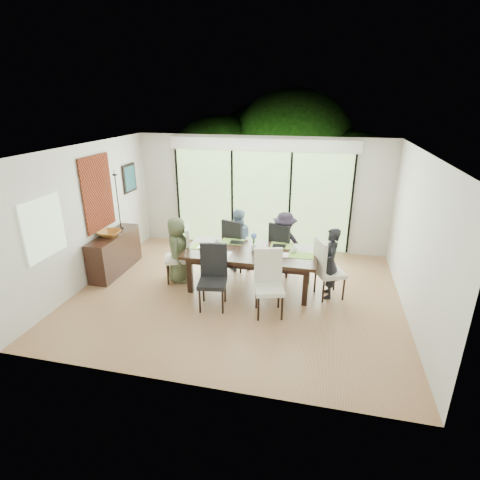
% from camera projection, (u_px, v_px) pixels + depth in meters
% --- Properties ---
extents(floor, '(6.00, 5.00, 0.01)m').
position_uv_depth(floor, '(237.00, 294.00, 7.14)').
color(floor, brown).
rests_on(floor, ground).
extents(ceiling, '(6.00, 5.00, 0.01)m').
position_uv_depth(ceiling, '(237.00, 149.00, 6.18)').
color(ceiling, white).
rests_on(ceiling, wall_back).
extents(wall_back, '(6.00, 0.02, 2.70)m').
position_uv_depth(wall_back, '(261.00, 194.00, 8.94)').
color(wall_back, beige).
rests_on(wall_back, floor).
extents(wall_front, '(6.00, 0.02, 2.70)m').
position_uv_depth(wall_front, '(187.00, 294.00, 4.37)').
color(wall_front, beige).
rests_on(wall_front, floor).
extents(wall_left, '(0.02, 5.00, 2.70)m').
position_uv_depth(wall_left, '(87.00, 215.00, 7.28)').
color(wall_left, beige).
rests_on(wall_left, floor).
extents(wall_right, '(0.02, 5.00, 2.70)m').
position_uv_depth(wall_right, '(418.00, 240.00, 6.03)').
color(wall_right, beige).
rests_on(wall_right, floor).
extents(glass_doors, '(4.20, 0.02, 2.30)m').
position_uv_depth(glass_doors, '(261.00, 200.00, 8.96)').
color(glass_doors, '#598C3F').
rests_on(glass_doors, wall_back).
extents(blinds_header, '(4.40, 0.06, 0.28)m').
position_uv_depth(blinds_header, '(262.00, 145.00, 8.49)').
color(blinds_header, white).
rests_on(blinds_header, wall_back).
extents(mullion_a, '(0.05, 0.04, 2.30)m').
position_uv_depth(mullion_a, '(178.00, 195.00, 9.39)').
color(mullion_a, black).
rests_on(mullion_a, wall_back).
extents(mullion_b, '(0.05, 0.04, 2.30)m').
position_uv_depth(mullion_b, '(232.00, 199.00, 9.10)').
color(mullion_b, black).
rests_on(mullion_b, wall_back).
extents(mullion_c, '(0.05, 0.04, 2.30)m').
position_uv_depth(mullion_c, '(290.00, 202.00, 8.81)').
color(mullion_c, black).
rests_on(mullion_c, wall_back).
extents(mullion_d, '(0.05, 0.04, 2.30)m').
position_uv_depth(mullion_d, '(351.00, 205.00, 8.52)').
color(mullion_d, black).
rests_on(mullion_d, wall_back).
extents(side_window, '(0.02, 0.90, 1.00)m').
position_uv_depth(side_window, '(44.00, 228.00, 6.13)').
color(side_window, '#8CAD7F').
rests_on(side_window, wall_left).
extents(deck, '(6.00, 1.80, 0.10)m').
position_uv_depth(deck, '(266.00, 236.00, 10.25)').
color(deck, brown).
rests_on(deck, ground).
extents(rail_top, '(6.00, 0.08, 0.06)m').
position_uv_depth(rail_top, '(271.00, 207.00, 10.77)').
color(rail_top, brown).
rests_on(rail_top, deck).
extents(foliage_left, '(3.20, 3.20, 3.20)m').
position_uv_depth(foliage_left, '(219.00, 168.00, 11.74)').
color(foliage_left, '#14380F').
rests_on(foliage_left, ground).
extents(foliage_mid, '(4.00, 4.00, 4.00)m').
position_uv_depth(foliage_mid, '(292.00, 156.00, 11.70)').
color(foliage_mid, '#14380F').
rests_on(foliage_mid, ground).
extents(foliage_right, '(2.80, 2.80, 2.80)m').
position_uv_depth(foliage_right, '(351.00, 181.00, 10.79)').
color(foliage_right, '#14380F').
rests_on(foliage_right, ground).
extents(foliage_far, '(3.60, 3.60, 3.60)m').
position_uv_depth(foliage_far, '(264.00, 157.00, 12.61)').
color(foliage_far, '#14380F').
rests_on(foliage_far, ground).
extents(table_top, '(2.49, 1.14, 0.06)m').
position_uv_depth(table_top, '(251.00, 252.00, 7.10)').
color(table_top, black).
rests_on(table_top, floor).
extents(table_apron, '(2.28, 0.93, 0.10)m').
position_uv_depth(table_apron, '(250.00, 257.00, 7.13)').
color(table_apron, black).
rests_on(table_apron, floor).
extents(table_leg_fl, '(0.09, 0.09, 0.72)m').
position_uv_depth(table_leg_fl, '(190.00, 275.00, 7.07)').
color(table_leg_fl, black).
rests_on(table_leg_fl, floor).
extents(table_leg_fr, '(0.09, 0.09, 0.72)m').
position_uv_depth(table_leg_fr, '(305.00, 287.00, 6.62)').
color(table_leg_fr, black).
rests_on(table_leg_fr, floor).
extents(table_leg_bl, '(0.09, 0.09, 0.72)m').
position_uv_depth(table_leg_bl, '(204.00, 257.00, 7.86)').
color(table_leg_bl, black).
rests_on(table_leg_bl, floor).
extents(table_leg_br, '(0.09, 0.09, 0.72)m').
position_uv_depth(table_leg_br, '(308.00, 267.00, 7.41)').
color(table_leg_br, black).
rests_on(table_leg_br, floor).
extents(chair_left_end, '(0.62, 0.62, 1.14)m').
position_uv_depth(chair_left_end, '(177.00, 254.00, 7.48)').
color(chair_left_end, silver).
rests_on(chair_left_end, floor).
extents(chair_right_end, '(0.63, 0.63, 1.14)m').
position_uv_depth(chair_right_end, '(331.00, 268.00, 6.85)').
color(chair_right_end, beige).
rests_on(chair_right_end, floor).
extents(chair_far_left, '(0.61, 0.61, 1.14)m').
position_uv_depth(chair_far_left, '(238.00, 243.00, 8.03)').
color(chair_far_left, black).
rests_on(chair_far_left, floor).
extents(chair_far_right, '(0.63, 0.63, 1.14)m').
position_uv_depth(chair_far_right, '(284.00, 247.00, 7.82)').
color(chair_far_right, black).
rests_on(chair_far_right, floor).
extents(chair_near_left, '(0.54, 0.54, 1.14)m').
position_uv_depth(chair_near_left, '(212.00, 278.00, 6.48)').
color(chair_near_left, black).
rests_on(chair_near_left, floor).
extents(chair_near_right, '(0.59, 0.59, 1.14)m').
position_uv_depth(chair_near_right, '(269.00, 284.00, 6.27)').
color(chair_near_right, silver).
rests_on(chair_near_right, floor).
extents(person_left_end, '(0.51, 0.69, 1.34)m').
position_uv_depth(person_left_end, '(178.00, 250.00, 7.44)').
color(person_left_end, '#4B5538').
rests_on(person_left_end, floor).
extents(person_right_end, '(0.47, 0.67, 1.34)m').
position_uv_depth(person_right_end, '(330.00, 263.00, 6.82)').
color(person_right_end, black).
rests_on(person_right_end, floor).
extents(person_far_left, '(0.70, 0.53, 1.34)m').
position_uv_depth(person_far_left, '(237.00, 239.00, 7.98)').
color(person_far_left, '#7D9CB5').
rests_on(person_far_left, floor).
extents(person_far_right, '(0.64, 0.41, 1.34)m').
position_uv_depth(person_far_right, '(284.00, 243.00, 7.77)').
color(person_far_right, '#241C2B').
rests_on(person_far_right, floor).
extents(placemat_left, '(0.46, 0.33, 0.01)m').
position_uv_depth(placemat_left, '(203.00, 247.00, 7.29)').
color(placemat_left, '#80B741').
rests_on(placemat_left, table_top).
extents(placemat_right, '(0.46, 0.33, 0.01)m').
position_uv_depth(placemat_right, '(301.00, 255.00, 6.89)').
color(placemat_right, '#7CAE3E').
rests_on(placemat_right, table_top).
extents(placemat_far_l, '(0.46, 0.33, 0.01)m').
position_uv_depth(placemat_far_l, '(233.00, 241.00, 7.55)').
color(placemat_far_l, '#80B942').
rests_on(placemat_far_l, table_top).
extents(placemat_far_r, '(0.46, 0.33, 0.01)m').
position_uv_depth(placemat_far_r, '(282.00, 246.00, 7.34)').
color(placemat_far_r, olive).
rests_on(placemat_far_r, table_top).
extents(placemat_paper, '(0.46, 0.33, 0.01)m').
position_uv_depth(placemat_paper, '(218.00, 254.00, 6.93)').
color(placemat_paper, white).
rests_on(placemat_paper, table_top).
extents(tablet_far_l, '(0.27, 0.19, 0.01)m').
position_uv_depth(tablet_far_l, '(237.00, 242.00, 7.48)').
color(tablet_far_l, black).
rests_on(tablet_far_l, table_top).
extents(tablet_far_r, '(0.25, 0.18, 0.01)m').
position_uv_depth(tablet_far_r, '(279.00, 246.00, 7.30)').
color(tablet_far_r, black).
rests_on(tablet_far_r, table_top).
extents(papers, '(0.31, 0.23, 0.00)m').
position_uv_depth(papers, '(287.00, 255.00, 6.90)').
color(papers, white).
rests_on(papers, table_top).
extents(platter_base, '(0.27, 0.27, 0.02)m').
position_uv_depth(platter_base, '(218.00, 254.00, 6.92)').
color(platter_base, white).
rests_on(platter_base, table_top).
extents(platter_snacks, '(0.21, 0.21, 0.01)m').
position_uv_depth(platter_snacks, '(218.00, 253.00, 6.92)').
color(platter_snacks, '#C27516').
rests_on(platter_snacks, table_top).
extents(vase, '(0.08, 0.08, 0.12)m').
position_uv_depth(vase, '(254.00, 247.00, 7.10)').
color(vase, silver).
rests_on(vase, table_top).
extents(hyacinth_stems, '(0.04, 0.04, 0.17)m').
position_uv_depth(hyacinth_stems, '(254.00, 241.00, 7.06)').
color(hyacinth_stems, '#337226').
rests_on(hyacinth_stems, table_top).
extents(hyacinth_blooms, '(0.11, 0.11, 0.11)m').
position_uv_depth(hyacinth_blooms, '(254.00, 236.00, 7.02)').
color(hyacinth_blooms, '#536ED1').
rests_on(hyacinth_blooms, table_top).
extents(laptop, '(0.37, 0.26, 0.03)m').
position_uv_depth(laptop, '(206.00, 248.00, 7.17)').
color(laptop, silver).
rests_on(laptop, table_top).
extents(cup_a, '(0.18, 0.18, 0.10)m').
position_uv_depth(cup_a, '(217.00, 243.00, 7.35)').
color(cup_a, white).
rests_on(cup_a, table_top).
extents(cup_b, '(0.14, 0.14, 0.10)m').
position_uv_depth(cup_b, '(257.00, 251.00, 6.95)').
color(cup_b, white).
rests_on(cup_b, table_top).
extents(cup_c, '(0.16, 0.16, 0.10)m').
position_uv_depth(cup_c, '(293.00, 250.00, 7.00)').
color(cup_c, white).
rests_on(cup_c, table_top).
extents(book, '(0.20, 0.25, 0.02)m').
position_uv_depth(book, '(264.00, 251.00, 7.08)').
color(book, white).
rests_on(book, table_top).
extents(sideboard, '(0.42, 1.49, 0.84)m').
position_uv_depth(sideboard, '(115.00, 253.00, 7.93)').
color(sideboard, black).
rests_on(sideboard, floor).
extents(bowl, '(0.44, 0.44, 0.11)m').
position_uv_depth(bowl, '(110.00, 233.00, 7.67)').
color(bowl, '#965C20').
rests_on(bowl, sideboard).
extents(candlestick_base, '(0.09, 0.09, 0.04)m').
position_uv_depth(candlestick_base, '(121.00, 228.00, 8.09)').
color(candlestick_base, black).
rests_on(candlestick_base, sideboard).
extents(candlestick_shaft, '(0.02, 0.02, 1.16)m').
position_uv_depth(candlestick_shaft, '(118.00, 202.00, 7.88)').
color(candlestick_shaft, black).
rests_on(candlestick_shaft, sideboard).
extents(candlestick_pan, '(0.09, 0.09, 0.03)m').
position_uv_depth(candlestick_pan, '(115.00, 175.00, 7.68)').
color(candlestick_pan, black).
rests_on(candlestick_pan, sideboard).
extents(candle, '(0.03, 0.03, 0.09)m').
position_uv_depth(candle, '(114.00, 172.00, 7.66)').
color(candle, silver).
rests_on(candle, sideboard).
extents(tapestry, '(0.02, 1.00, 1.50)m').
position_uv_depth(tapestry, '(98.00, 193.00, 7.52)').
color(tapestry, maroon).
rests_on(tapestry, wall_left).
extents(art_frame, '(0.03, 0.55, 0.65)m').
position_uv_depth(art_frame, '(129.00, 178.00, 8.68)').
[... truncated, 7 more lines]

